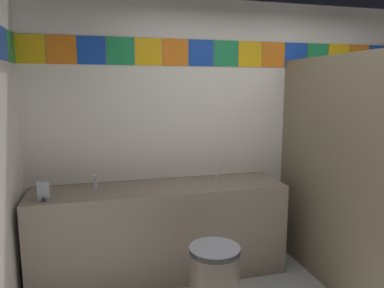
% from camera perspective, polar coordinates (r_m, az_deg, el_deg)
% --- Properties ---
extents(wall_back, '(4.36, 0.09, 2.60)m').
position_cam_1_polar(wall_back, '(3.81, 8.67, 2.15)').
color(wall_back, silver).
rests_on(wall_back, ground_plane).
extents(vanity_counter, '(2.30, 0.57, 0.86)m').
position_cam_1_polar(vanity_counter, '(3.45, -5.00, -13.46)').
color(vanity_counter, gray).
rests_on(vanity_counter, ground_plane).
extents(faucet_left, '(0.04, 0.10, 0.14)m').
position_cam_1_polar(faucet_left, '(3.35, -15.19, -5.94)').
color(faucet_left, silver).
rests_on(faucet_left, vanity_counter).
extents(faucet_right, '(0.04, 0.10, 0.14)m').
position_cam_1_polar(faucet_right, '(3.52, 3.95, -4.88)').
color(faucet_right, silver).
rests_on(faucet_right, vanity_counter).
extents(soap_dispenser, '(0.09, 0.09, 0.16)m').
position_cam_1_polar(soap_dispenser, '(3.12, -22.55, -6.92)').
color(soap_dispenser, gray).
rests_on(soap_dispenser, vanity_counter).
extents(stall_divider, '(0.92, 1.59, 2.03)m').
position_cam_1_polar(stall_divider, '(3.23, 25.84, -5.24)').
color(stall_divider, '#726651').
rests_on(stall_divider, ground_plane).
extents(toilet, '(0.39, 0.49, 0.74)m').
position_cam_1_polar(toilet, '(4.16, 23.86, -12.22)').
color(toilet, white).
rests_on(toilet, ground_plane).
extents(trash_bin, '(0.37, 0.37, 0.62)m').
position_cam_1_polar(trash_bin, '(2.84, 3.57, -21.73)').
color(trash_bin, brown).
rests_on(trash_bin, ground_plane).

